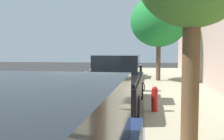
% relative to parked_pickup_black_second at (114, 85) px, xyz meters
% --- Properties ---
extents(ground, '(55.79, 55.79, 0.00)m').
position_rel_parked_pickup_black_second_xyz_m(ground, '(-1.19, 0.80, -0.90)').
color(ground, '#2B2B2B').
extents(sidewalk, '(3.45, 34.87, 0.13)m').
position_rel_parked_pickup_black_second_xyz_m(sidewalk, '(2.82, 0.80, -0.84)').
color(sidewalk, tan).
rests_on(sidewalk, ground).
extents(curb_edge, '(0.16, 34.87, 0.13)m').
position_rel_parked_pickup_black_second_xyz_m(curb_edge, '(1.01, 0.80, -0.84)').
color(curb_edge, gray).
rests_on(curb_edge, ground).
extents(lane_stripe_centre, '(0.14, 35.80, 0.01)m').
position_rel_parked_pickup_black_second_xyz_m(lane_stripe_centre, '(-3.86, 1.26, -0.90)').
color(lane_stripe_centre, white).
rests_on(lane_stripe_centre, ground).
extents(lane_stripe_bike_edge, '(0.12, 34.87, 0.01)m').
position_rel_parked_pickup_black_second_xyz_m(lane_stripe_bike_edge, '(-0.46, 0.80, -0.90)').
color(lane_stripe_bike_edge, white).
rests_on(lane_stripe_bike_edge, ground).
extents(parked_pickup_black_second, '(2.19, 5.38, 1.95)m').
position_rel_parked_pickup_black_second_xyz_m(parked_pickup_black_second, '(0.00, 0.00, 0.00)').
color(parked_pickup_black_second, black).
rests_on(parked_pickup_black_second, ground).
extents(parked_sedan_white_mid, '(2.07, 4.51, 1.52)m').
position_rel_parked_pickup_black_second_xyz_m(parked_sedan_white_mid, '(-0.14, 9.47, -0.15)').
color(parked_sedan_white_mid, white).
rests_on(parked_sedan_white_mid, ground).
extents(bicycle_at_curb, '(1.30, 1.22, 0.75)m').
position_rel_parked_pickup_black_second_xyz_m(bicycle_at_curb, '(0.54, 3.93, -0.53)').
color(bicycle_at_curb, black).
rests_on(bicycle_at_curb, ground).
extents(cyclist_with_backpack, '(0.55, 0.53, 1.72)m').
position_rel_parked_pickup_black_second_xyz_m(cyclist_with_backpack, '(0.76, 3.46, 0.15)').
color(cyclist_with_backpack, '#C6B284').
rests_on(cyclist_with_backpack, ground).
extents(street_tree_far_end, '(3.52, 3.52, 5.25)m').
position_rel_parked_pickup_black_second_xyz_m(street_tree_far_end, '(2.06, 7.94, 2.89)').
color(street_tree_far_end, brown).
rests_on(street_tree_far_end, sidewalk).
extents(fire_hydrant, '(0.22, 0.22, 0.84)m').
position_rel_parked_pickup_black_second_xyz_m(fire_hydrant, '(1.44, -0.78, -0.35)').
color(fire_hydrant, red).
rests_on(fire_hydrant, sidewalk).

